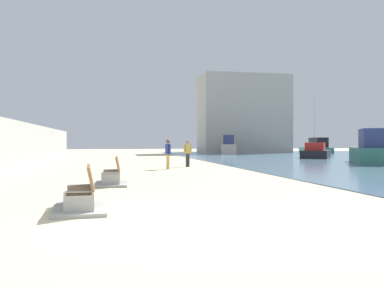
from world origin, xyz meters
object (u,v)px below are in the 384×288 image
(bench_far, at_px, (112,178))
(boat_mid_bay, at_px, (316,147))
(person_walking, at_px, (188,152))
(boat_nearest, at_px, (228,147))
(boat_distant, at_px, (316,152))
(bench_near, at_px, (81,199))
(person_standing, at_px, (168,152))
(boat_far_right, at_px, (372,151))

(bench_far, bearing_deg, boat_mid_bay, 52.62)
(bench_far, bearing_deg, person_walking, 64.61)
(bench_far, xyz_separation_m, person_walking, (4.47, 9.42, 0.68))
(boat_nearest, bearing_deg, boat_distant, -74.21)
(bench_near, bearing_deg, person_standing, 73.91)
(bench_near, relative_size, boat_distant, 0.41)
(bench_far, relative_size, boat_far_right, 0.34)
(bench_near, bearing_deg, bench_far, 82.67)
(bench_near, relative_size, bench_far, 1.01)
(bench_far, distance_m, boat_far_right, 19.89)
(person_walking, bearing_deg, boat_mid_bay, 48.92)
(bench_near, bearing_deg, boat_far_right, 40.31)
(boat_far_right, bearing_deg, person_standing, -170.58)
(boat_nearest, xyz_separation_m, boat_distant, (4.04, -14.28, -0.34))
(person_walking, bearing_deg, bench_near, -109.33)
(bench_near, xyz_separation_m, boat_far_right, (17.90, 15.18, 0.65))
(bench_far, relative_size, person_standing, 1.31)
(person_standing, xyz_separation_m, boat_distant, (15.19, 11.82, -0.39))
(bench_far, height_order, person_walking, person_walking)
(person_standing, height_order, boat_mid_bay, boat_mid_bay)
(boat_nearest, xyz_separation_m, boat_far_right, (3.04, -23.75, -0.01))
(person_walking, xyz_separation_m, boat_nearest, (9.71, 24.26, -0.03))
(bench_near, distance_m, bench_far, 5.30)
(boat_distant, bearing_deg, person_walking, -144.02)
(bench_near, distance_m, boat_distant, 31.06)
(person_walking, bearing_deg, person_standing, -128.15)
(boat_nearest, relative_size, boat_far_right, 0.78)
(person_walking, relative_size, boat_mid_bay, 0.20)
(boat_mid_bay, bearing_deg, boat_nearest, -175.10)
(bench_far, bearing_deg, boat_far_right, 29.97)
(bench_near, height_order, person_walking, person_walking)
(person_standing, height_order, boat_nearest, boat_nearest)
(boat_nearest, height_order, boat_distant, boat_nearest)
(bench_far, distance_m, boat_distant, 26.61)
(person_standing, xyz_separation_m, boat_far_right, (14.20, 2.36, -0.06))
(person_standing, xyz_separation_m, boat_nearest, (11.15, 26.11, -0.06))
(bench_near, distance_m, person_walking, 15.56)
(bench_far, height_order, boat_nearest, boat_nearest)
(bench_near, xyz_separation_m, person_walking, (5.15, 14.67, 0.68))
(person_walking, height_order, person_standing, person_standing)
(boat_distant, xyz_separation_m, boat_far_right, (-0.99, -9.47, 0.33))
(boat_nearest, relative_size, boat_distant, 0.94)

